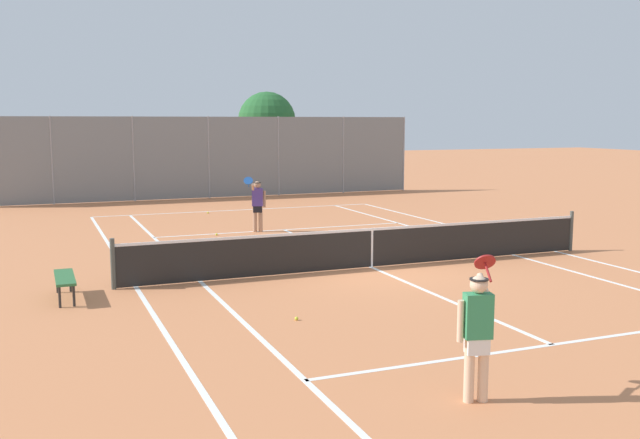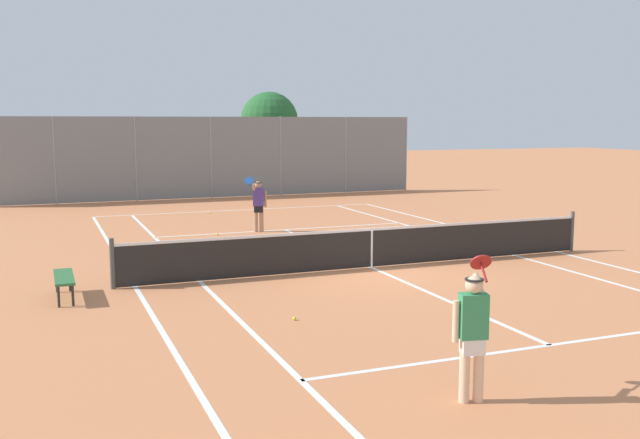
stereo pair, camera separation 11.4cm
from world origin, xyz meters
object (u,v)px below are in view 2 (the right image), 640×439
(player_far_left, at_px, (258,203))
(tree_behind_left, at_px, (269,122))
(tennis_net, at_px, (372,246))
(loose_tennis_ball_2, at_px, (294,318))
(loose_tennis_ball_5, at_px, (415,231))
(loose_tennis_ball_1, at_px, (210,213))
(courtside_bench, at_px, (64,279))
(player_near_side, at_px, (473,329))
(loose_tennis_ball_4, at_px, (217,234))

(player_far_left, relative_size, tree_behind_left, 0.36)
(tennis_net, height_order, tree_behind_left, tree_behind_left)
(tennis_net, bearing_deg, loose_tennis_ball_2, -131.85)
(tree_behind_left, bearing_deg, loose_tennis_ball_5, -90.74)
(loose_tennis_ball_1, relative_size, loose_tennis_ball_2, 1.00)
(tennis_net, height_order, loose_tennis_ball_5, tennis_net)
(loose_tennis_ball_5, bearing_deg, loose_tennis_ball_1, 126.45)
(tennis_net, bearing_deg, courtside_bench, -175.71)
(tennis_net, distance_m, loose_tennis_ball_1, 11.41)
(loose_tennis_ball_1, height_order, tree_behind_left, tree_behind_left)
(player_near_side, xyz_separation_m, loose_tennis_ball_5, (6.11, 12.36, -0.89))
(player_near_side, height_order, loose_tennis_ball_2, player_near_side)
(courtside_bench, relative_size, tree_behind_left, 0.30)
(loose_tennis_ball_1, bearing_deg, loose_tennis_ball_4, -100.29)
(loose_tennis_ball_4, bearing_deg, loose_tennis_ball_1, 79.71)
(tennis_net, distance_m, loose_tennis_ball_5, 5.85)
(loose_tennis_ball_4, bearing_deg, player_far_left, 8.72)
(player_near_side, relative_size, loose_tennis_ball_4, 26.88)
(player_near_side, height_order, courtside_bench, player_near_side)
(loose_tennis_ball_1, relative_size, courtside_bench, 0.04)
(loose_tennis_ball_1, distance_m, courtside_bench, 13.09)
(tennis_net, xyz_separation_m, tree_behind_left, (3.91, 20.36, 2.89))
(player_far_left, distance_m, loose_tennis_ball_5, 5.02)
(tennis_net, distance_m, player_near_side, 8.22)
(loose_tennis_ball_2, height_order, loose_tennis_ball_5, same)
(loose_tennis_ball_1, bearing_deg, courtside_bench, -115.26)
(tennis_net, distance_m, courtside_bench, 6.94)
(player_near_side, distance_m, loose_tennis_ball_2, 4.42)
(tennis_net, height_order, player_near_side, player_near_side)
(loose_tennis_ball_1, height_order, loose_tennis_ball_4, same)
(player_near_side, height_order, loose_tennis_ball_4, player_near_side)
(loose_tennis_ball_4, bearing_deg, loose_tennis_ball_5, -14.84)
(loose_tennis_ball_5, xyz_separation_m, courtside_bench, (-10.62, -5.02, 0.38))
(loose_tennis_ball_4, height_order, loose_tennis_ball_5, same)
(player_near_side, relative_size, courtside_bench, 1.18)
(player_far_left, distance_m, loose_tennis_ball_4, 1.65)
(tennis_net, xyz_separation_m, loose_tennis_ball_4, (-2.28, 6.09, -0.48))
(tennis_net, relative_size, loose_tennis_ball_1, 181.82)
(loose_tennis_ball_2, height_order, loose_tennis_ball_4, same)
(courtside_bench, bearing_deg, loose_tennis_ball_1, 64.74)
(loose_tennis_ball_4, relative_size, loose_tennis_ball_5, 1.00)
(player_near_side, xyz_separation_m, player_far_left, (1.50, 14.15, 0.00))
(player_near_side, relative_size, loose_tennis_ball_5, 26.88)
(tennis_net, relative_size, courtside_bench, 8.00)
(courtside_bench, bearing_deg, tree_behind_left, 62.60)
(player_near_side, bearing_deg, courtside_bench, 121.57)
(tree_behind_left, bearing_deg, loose_tennis_ball_2, -106.58)
(player_near_side, distance_m, player_far_left, 14.23)
(loose_tennis_ball_1, bearing_deg, loose_tennis_ball_2, -97.25)
(player_far_left, xyz_separation_m, courtside_bench, (-6.01, -6.82, -0.52))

